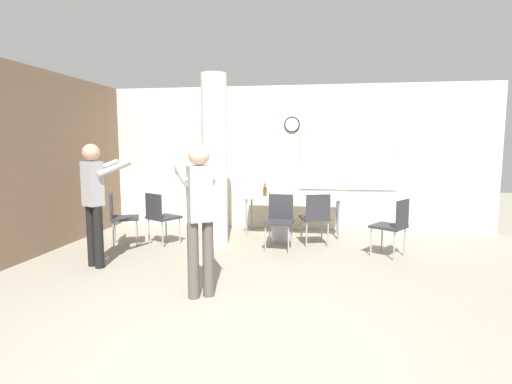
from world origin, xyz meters
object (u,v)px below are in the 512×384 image
(chair_table_right, at_px, (316,215))
(chair_by_left_wall, at_px, (120,215))
(chair_table_front, at_px, (280,218))
(person_watching_back, at_px, (95,195))
(folding_table, at_px, (293,198))
(chair_mid_room, at_px, (393,223))
(chair_near_pillar, at_px, (160,214))
(bottle_on_table, at_px, (265,191))
(person_playing_front, at_px, (199,208))

(chair_table_right, bearing_deg, chair_by_left_wall, -172.10)
(chair_table_front, relative_size, person_watching_back, 0.52)
(folding_table, xyz_separation_m, chair_by_left_wall, (-2.78, -1.21, -0.17))
(folding_table, bearing_deg, chair_mid_room, -39.05)
(chair_near_pillar, bearing_deg, bottle_on_table, 31.14)
(chair_mid_room, bearing_deg, person_watching_back, -164.95)
(person_playing_front, bearing_deg, chair_mid_room, 39.14)
(chair_by_left_wall, xyz_separation_m, chair_table_right, (3.21, 0.44, 0.00))
(chair_table_right, distance_m, chair_table_front, 0.65)
(chair_mid_room, distance_m, chair_by_left_wall, 4.34)
(chair_mid_room, bearing_deg, chair_near_pillar, 177.28)
(folding_table, relative_size, bottle_on_table, 7.41)
(bottle_on_table, xyz_separation_m, chair_near_pillar, (-1.62, -0.98, -0.30))
(chair_near_pillar, distance_m, person_watching_back, 1.42)
(chair_by_left_wall, xyz_separation_m, chair_near_pillar, (0.65, 0.12, 0.00))
(chair_by_left_wall, relative_size, chair_table_front, 1.00)
(chair_mid_room, xyz_separation_m, chair_near_pillar, (-3.69, 0.18, 0.00))
(chair_table_front, height_order, chair_near_pillar, same)
(chair_mid_room, height_order, person_watching_back, person_watching_back)
(person_watching_back, relative_size, person_playing_front, 1.00)
(chair_table_right, bearing_deg, chair_mid_room, -23.67)
(chair_table_right, relative_size, person_watching_back, 0.52)
(bottle_on_table, height_order, chair_by_left_wall, bottle_on_table)
(chair_mid_room, bearing_deg, person_playing_front, -140.86)
(folding_table, height_order, person_watching_back, person_watching_back)
(bottle_on_table, bearing_deg, chair_table_front, -69.54)
(folding_table, height_order, chair_table_front, chair_table_front)
(bottle_on_table, bearing_deg, chair_by_left_wall, -154.11)
(folding_table, relative_size, chair_near_pillar, 2.02)
(bottle_on_table, height_order, chair_mid_room, bottle_on_table)
(chair_mid_room, distance_m, chair_table_right, 1.24)
(bottle_on_table, xyz_separation_m, person_playing_front, (-0.31, -3.09, 0.17))
(folding_table, relative_size, chair_table_front, 2.02)
(chair_near_pillar, bearing_deg, chair_by_left_wall, -169.36)
(chair_table_front, height_order, person_playing_front, person_playing_front)
(chair_mid_room, xyz_separation_m, chair_table_right, (-1.14, 0.50, 0.00))
(chair_mid_room, relative_size, chair_near_pillar, 1.00)
(chair_table_right, relative_size, person_playing_front, 0.52)
(person_watching_back, bearing_deg, chair_mid_room, 15.05)
(chair_by_left_wall, distance_m, chair_near_pillar, 0.66)
(chair_table_front, bearing_deg, person_watching_back, -151.71)
(bottle_on_table, relative_size, chair_table_right, 0.27)
(folding_table, distance_m, person_watching_back, 3.48)
(person_playing_front, bearing_deg, chair_near_pillar, 121.90)
(chair_by_left_wall, bearing_deg, person_watching_back, -77.65)
(folding_table, distance_m, chair_table_front, 1.11)
(chair_table_right, height_order, chair_table_front, same)
(chair_table_right, distance_m, person_watching_back, 3.39)
(bottle_on_table, bearing_deg, chair_table_right, -35.25)
(chair_mid_room, bearing_deg, folding_table, 140.95)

